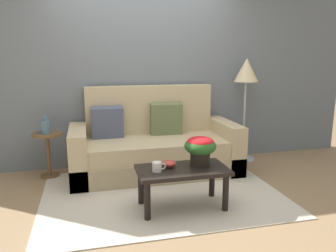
{
  "coord_description": "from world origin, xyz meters",
  "views": [
    {
      "loc": [
        -0.78,
        -3.33,
        1.52
      ],
      "look_at": [
        0.11,
        0.25,
        0.75
      ],
      "focal_mm": 35.82,
      "sensor_mm": 36.0,
      "label": 1
    }
  ],
  "objects_px": {
    "couch": "(154,147)",
    "potted_plant": "(200,147)",
    "side_table": "(48,147)",
    "coffee_table": "(182,175)",
    "floor_lamp": "(246,79)",
    "snack_bowl": "(169,163)",
    "table_vase": "(45,126)",
    "coffee_mug": "(157,167)"
  },
  "relations": [
    {
      "from": "snack_bowl",
      "to": "table_vase",
      "type": "distance_m",
      "value": 1.77
    },
    {
      "from": "coffee_mug",
      "to": "side_table",
      "type": "bearing_deg",
      "value": 130.98
    },
    {
      "from": "coffee_table",
      "to": "coffee_mug",
      "type": "distance_m",
      "value": 0.29
    },
    {
      "from": "snack_bowl",
      "to": "couch",
      "type": "bearing_deg",
      "value": 86.89
    },
    {
      "from": "couch",
      "to": "potted_plant",
      "type": "relative_size",
      "value": 6.57
    },
    {
      "from": "snack_bowl",
      "to": "side_table",
      "type": "bearing_deg",
      "value": 136.6
    },
    {
      "from": "potted_plant",
      "to": "table_vase",
      "type": "distance_m",
      "value": 2.01
    },
    {
      "from": "couch",
      "to": "side_table",
      "type": "height_order",
      "value": "couch"
    },
    {
      "from": "coffee_table",
      "to": "table_vase",
      "type": "xyz_separation_m",
      "value": [
        -1.41,
        1.26,
        0.31
      ]
    },
    {
      "from": "side_table",
      "to": "potted_plant",
      "type": "height_order",
      "value": "potted_plant"
    },
    {
      "from": "couch",
      "to": "potted_plant",
      "type": "distance_m",
      "value": 1.14
    },
    {
      "from": "snack_bowl",
      "to": "table_vase",
      "type": "bearing_deg",
      "value": 137.19
    },
    {
      "from": "table_vase",
      "to": "side_table",
      "type": "bearing_deg",
      "value": 46.72
    },
    {
      "from": "coffee_table",
      "to": "side_table",
      "type": "bearing_deg",
      "value": 137.63
    },
    {
      "from": "side_table",
      "to": "coffee_table",
      "type": "bearing_deg",
      "value": -42.37
    },
    {
      "from": "floor_lamp",
      "to": "coffee_table",
      "type": "bearing_deg",
      "value": -134.82
    },
    {
      "from": "couch",
      "to": "snack_bowl",
      "type": "distance_m",
      "value": 1.09
    },
    {
      "from": "coffee_table",
      "to": "table_vase",
      "type": "relative_size",
      "value": 3.99
    },
    {
      "from": "coffee_mug",
      "to": "coffee_table",
      "type": "bearing_deg",
      "value": 6.56
    },
    {
      "from": "side_table",
      "to": "potted_plant",
      "type": "xyz_separation_m",
      "value": [
        1.61,
        -1.2,
        0.21
      ]
    },
    {
      "from": "couch",
      "to": "potted_plant",
      "type": "bearing_deg",
      "value": -75.84
    },
    {
      "from": "coffee_mug",
      "to": "floor_lamp",
      "type": "bearing_deg",
      "value": 40.66
    },
    {
      "from": "floor_lamp",
      "to": "snack_bowl",
      "type": "relative_size",
      "value": 10.44
    },
    {
      "from": "snack_bowl",
      "to": "coffee_table",
      "type": "bearing_deg",
      "value": -28.93
    },
    {
      "from": "side_table",
      "to": "table_vase",
      "type": "bearing_deg",
      "value": -133.28
    },
    {
      "from": "couch",
      "to": "side_table",
      "type": "bearing_deg",
      "value": 174.38
    },
    {
      "from": "snack_bowl",
      "to": "floor_lamp",
      "type": "bearing_deg",
      "value": 41.29
    },
    {
      "from": "couch",
      "to": "snack_bowl",
      "type": "bearing_deg",
      "value": -93.11
    },
    {
      "from": "floor_lamp",
      "to": "side_table",
      "type": "bearing_deg",
      "value": -178.64
    },
    {
      "from": "potted_plant",
      "to": "coffee_mug",
      "type": "height_order",
      "value": "potted_plant"
    },
    {
      "from": "coffee_table",
      "to": "floor_lamp",
      "type": "height_order",
      "value": "floor_lamp"
    },
    {
      "from": "couch",
      "to": "side_table",
      "type": "distance_m",
      "value": 1.34
    },
    {
      "from": "floor_lamp",
      "to": "potted_plant",
      "type": "relative_size",
      "value": 4.56
    },
    {
      "from": "couch",
      "to": "coffee_mug",
      "type": "bearing_deg",
      "value": -99.82
    },
    {
      "from": "coffee_mug",
      "to": "snack_bowl",
      "type": "height_order",
      "value": "coffee_mug"
    },
    {
      "from": "couch",
      "to": "snack_bowl",
      "type": "height_order",
      "value": "couch"
    },
    {
      "from": "coffee_mug",
      "to": "table_vase",
      "type": "distance_m",
      "value": 1.74
    },
    {
      "from": "couch",
      "to": "snack_bowl",
      "type": "relative_size",
      "value": 15.04
    },
    {
      "from": "coffee_table",
      "to": "snack_bowl",
      "type": "bearing_deg",
      "value": 151.07
    },
    {
      "from": "floor_lamp",
      "to": "snack_bowl",
      "type": "distance_m",
      "value": 2.07
    },
    {
      "from": "couch",
      "to": "table_vase",
      "type": "relative_size",
      "value": 9.47
    },
    {
      "from": "table_vase",
      "to": "snack_bowl",
      "type": "bearing_deg",
      "value": -42.81
    }
  ]
}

